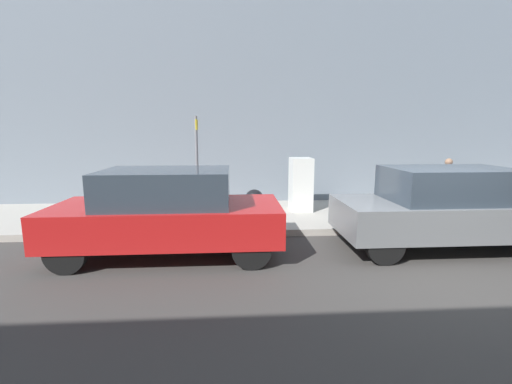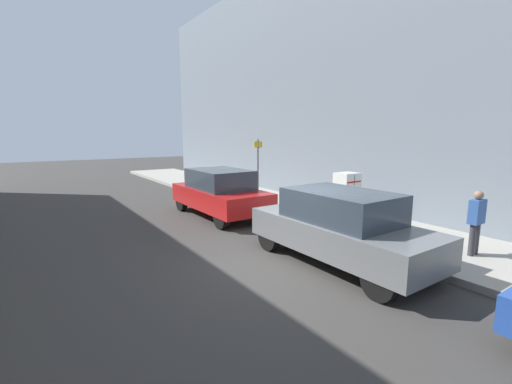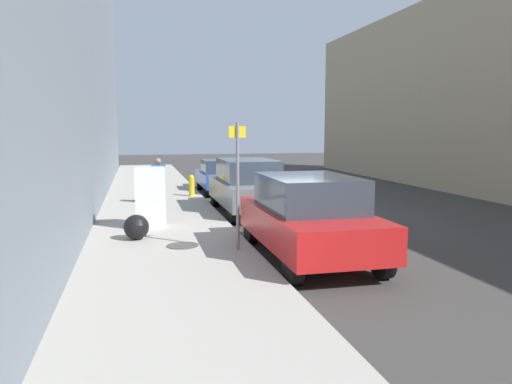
{
  "view_description": "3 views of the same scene",
  "coord_description": "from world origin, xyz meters",
  "px_view_note": "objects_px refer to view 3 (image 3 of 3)",
  "views": [
    {
      "loc": [
        5.81,
        -3.78,
        2.49
      ],
      "look_at": [
        -0.79,
        -3.34,
        1.34
      ],
      "focal_mm": 24.0,
      "sensor_mm": 36.0,
      "label": 1
    },
    {
      "loc": [
        5.01,
        6.12,
        3.06
      ],
      "look_at": [
        -1.32,
        -3.07,
        1.18
      ],
      "focal_mm": 24.0,
      "sensor_mm": 36.0,
      "label": 2
    },
    {
      "loc": [
        -4.55,
        -14.93,
        2.73
      ],
      "look_at": [
        -1.12,
        -0.57,
        0.87
      ],
      "focal_mm": 35.0,
      "sensor_mm": 36.0,
      "label": 3
    }
  ],
  "objects_px": {
    "fire_hydrant": "(192,185)",
    "pedestrian_walking_far": "(158,178)",
    "discarded_refrigerator": "(150,198)",
    "trash_bag": "(136,227)",
    "parked_hatchback_blue": "(220,176)",
    "parked_suv_gray": "(248,186)",
    "parked_suv_red": "(308,216)",
    "street_sign_post": "(238,179)"
  },
  "relations": [
    {
      "from": "fire_hydrant",
      "to": "pedestrian_walking_far",
      "type": "distance_m",
      "value": 2.2
    },
    {
      "from": "parked_suv_red",
      "to": "parked_hatchback_blue",
      "type": "bearing_deg",
      "value": 90.0
    },
    {
      "from": "street_sign_post",
      "to": "parked_suv_red",
      "type": "height_order",
      "value": "street_sign_post"
    },
    {
      "from": "parked_suv_red",
      "to": "parked_suv_gray",
      "type": "distance_m",
      "value": 5.92
    },
    {
      "from": "discarded_refrigerator",
      "to": "pedestrian_walking_far",
      "type": "distance_m",
      "value": 4.34
    },
    {
      "from": "discarded_refrigerator",
      "to": "pedestrian_walking_far",
      "type": "height_order",
      "value": "discarded_refrigerator"
    },
    {
      "from": "parked_suv_red",
      "to": "parked_suv_gray",
      "type": "relative_size",
      "value": 0.98
    },
    {
      "from": "street_sign_post",
      "to": "pedestrian_walking_far",
      "type": "distance_m",
      "value": 7.36
    },
    {
      "from": "parked_suv_red",
      "to": "parked_suv_gray",
      "type": "bearing_deg",
      "value": 90.0
    },
    {
      "from": "street_sign_post",
      "to": "parked_suv_red",
      "type": "relative_size",
      "value": 0.6
    },
    {
      "from": "parked_suv_red",
      "to": "parked_hatchback_blue",
      "type": "distance_m",
      "value": 11.36
    },
    {
      "from": "street_sign_post",
      "to": "trash_bag",
      "type": "xyz_separation_m",
      "value": [
        -2.12,
        1.51,
        -1.22
      ]
    },
    {
      "from": "parked_suv_red",
      "to": "street_sign_post",
      "type": "bearing_deg",
      "value": 161.67
    },
    {
      "from": "pedestrian_walking_far",
      "to": "parked_suv_gray",
      "type": "bearing_deg",
      "value": 78.17
    },
    {
      "from": "trash_bag",
      "to": "discarded_refrigerator",
      "type": "bearing_deg",
      "value": 75.21
    },
    {
      "from": "parked_suv_red",
      "to": "pedestrian_walking_far",
      "type": "bearing_deg",
      "value": 109.88
    },
    {
      "from": "fire_hydrant",
      "to": "parked_hatchback_blue",
      "type": "bearing_deg",
      "value": 53.8
    },
    {
      "from": "street_sign_post",
      "to": "fire_hydrant",
      "type": "bearing_deg",
      "value": 90.22
    },
    {
      "from": "trash_bag",
      "to": "pedestrian_walking_far",
      "type": "relative_size",
      "value": 0.37
    },
    {
      "from": "fire_hydrant",
      "to": "parked_suv_gray",
      "type": "height_order",
      "value": "parked_suv_gray"
    },
    {
      "from": "pedestrian_walking_far",
      "to": "parked_hatchback_blue",
      "type": "height_order",
      "value": "pedestrian_walking_far"
    },
    {
      "from": "trash_bag",
      "to": "pedestrian_walking_far",
      "type": "bearing_deg",
      "value": 82.35
    },
    {
      "from": "pedestrian_walking_far",
      "to": "parked_suv_gray",
      "type": "distance_m",
      "value": 3.29
    },
    {
      "from": "fire_hydrant",
      "to": "parked_hatchback_blue",
      "type": "relative_size",
      "value": 0.22
    },
    {
      "from": "discarded_refrigerator",
      "to": "street_sign_post",
      "type": "relative_size",
      "value": 0.58
    },
    {
      "from": "street_sign_post",
      "to": "trash_bag",
      "type": "relative_size",
      "value": 4.61
    },
    {
      "from": "fire_hydrant",
      "to": "parked_suv_red",
      "type": "distance_m",
      "value": 9.49
    },
    {
      "from": "fire_hydrant",
      "to": "parked_hatchback_blue",
      "type": "height_order",
      "value": "parked_hatchback_blue"
    },
    {
      "from": "street_sign_post",
      "to": "parked_suv_red",
      "type": "xyz_separation_m",
      "value": [
        1.42,
        -0.47,
        -0.76
      ]
    },
    {
      "from": "discarded_refrigerator",
      "to": "parked_suv_gray",
      "type": "xyz_separation_m",
      "value": [
        3.18,
        2.56,
        -0.05
      ]
    },
    {
      "from": "street_sign_post",
      "to": "parked_suv_gray",
      "type": "relative_size",
      "value": 0.58
    },
    {
      "from": "street_sign_post",
      "to": "parked_suv_red",
      "type": "distance_m",
      "value": 1.68
    },
    {
      "from": "trash_bag",
      "to": "parked_suv_gray",
      "type": "bearing_deg",
      "value": 48.01
    },
    {
      "from": "fire_hydrant",
      "to": "parked_hatchback_blue",
      "type": "distance_m",
      "value": 2.47
    },
    {
      "from": "discarded_refrigerator",
      "to": "trash_bag",
      "type": "relative_size",
      "value": 2.7
    },
    {
      "from": "parked_suv_gray",
      "to": "parked_hatchback_blue",
      "type": "xyz_separation_m",
      "value": [
        0.0,
        5.44,
        -0.18
      ]
    },
    {
      "from": "parked_suv_red",
      "to": "parked_hatchback_blue",
      "type": "height_order",
      "value": "parked_suv_red"
    },
    {
      "from": "fire_hydrant",
      "to": "parked_suv_red",
      "type": "relative_size",
      "value": 0.18
    },
    {
      "from": "fire_hydrant",
      "to": "trash_bag",
      "type": "bearing_deg",
      "value": -105.77
    },
    {
      "from": "street_sign_post",
      "to": "parked_hatchback_blue",
      "type": "xyz_separation_m",
      "value": [
        1.42,
        10.89,
        -0.95
      ]
    },
    {
      "from": "street_sign_post",
      "to": "fire_hydrant",
      "type": "relative_size",
      "value": 3.31
    },
    {
      "from": "fire_hydrant",
      "to": "parked_suv_gray",
      "type": "xyz_separation_m",
      "value": [
        1.46,
        -3.45,
        0.33
      ]
    }
  ]
}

